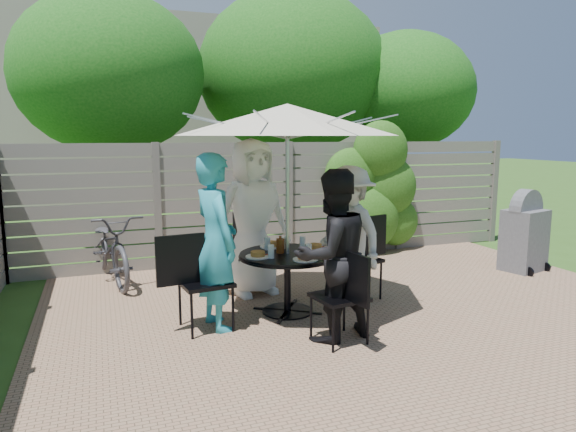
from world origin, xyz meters
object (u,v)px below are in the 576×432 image
object	(u,v)px
person_back	(252,218)
glass_front	(309,250)
chair_back	(248,269)
plate_right	(315,247)
plate_front	(305,258)
umbrella	(287,120)
syrup_jug	(280,246)
person_left	(216,242)
glass_right	(302,243)
bicycle	(110,247)
plate_back	(271,245)
bbq_grill	(524,234)
plate_left	(258,255)
glass_left	(271,252)
chair_left	(204,301)
coffee_cup	(285,243)
patio_table	(287,272)
chair_right	(357,275)
glass_back	(267,244)
person_front	(332,256)
person_right	(349,235)
chair_front	(340,316)

from	to	relation	value
person_back	glass_front	world-z (taller)	person_back
chair_back	plate_right	distance (m)	1.11
person_back	plate_front	world-z (taller)	person_back
umbrella	syrup_jug	bearing A→B (deg)	150.75
person_left	glass_right	world-z (taller)	person_left
bicycle	plate_right	bearing A→B (deg)	-53.35
syrup_jug	plate_front	bearing A→B (deg)	-71.12
plate_back	bbq_grill	size ratio (longest dim) A/B	0.22
umbrella	person_left	distance (m)	1.47
plate_left	glass_left	world-z (taller)	glass_left
chair_left	person_left	size ratio (longest dim) A/B	0.56
plate_right	umbrella	bearing A→B (deg)	-169.45
chair_back	glass_right	bearing A→B (deg)	18.70
umbrella	chair_back	xyz separation A→B (m)	(-0.18, 0.95, -1.82)
person_left	glass_right	bearing A→B (deg)	-84.50
chair_left	coffee_cup	xyz separation A→B (m)	(1.01, 0.41, 0.44)
chair_left	bbq_grill	world-z (taller)	bbq_grill
patio_table	plate_left	bearing A→B (deg)	-169.45
chair_right	glass_back	world-z (taller)	chair_right
person_front	glass_front	distance (m)	0.58
person_back	patio_table	bearing A→B (deg)	-90.00
umbrella	chair_right	size ratio (longest dim) A/B	2.75
patio_table	umbrella	size ratio (longest dim) A/B	0.44
plate_front	bicycle	distance (m)	2.97
glass_front	glass_right	distance (m)	0.40
coffee_cup	person_back	bearing A→B (deg)	109.86
glass_right	patio_table	bearing A→B (deg)	-147.45
chair_left	glass_right	xyz separation A→B (m)	(1.19, 0.33, 0.45)
umbrella	glass_front	size ratio (longest dim) A/B	19.48
plate_left	glass_back	world-z (taller)	glass_back
chair_right	patio_table	bearing A→B (deg)	-5.16
glass_back	bicycle	size ratio (longest dim) A/B	0.08
person_front	bicycle	bearing A→B (deg)	-65.76
glass_front	coffee_cup	xyz separation A→B (m)	(-0.09, 0.47, -0.01)
chair_left	glass_front	distance (m)	1.19
chair_left	person_front	bearing A→B (deg)	-37.08
plate_right	plate_left	bearing A→B (deg)	-169.45
person_back	plate_left	distance (m)	0.94
plate_front	bbq_grill	world-z (taller)	bbq_grill
person_back	plate_left	size ratio (longest dim) A/B	7.35
plate_front	syrup_jug	world-z (taller)	syrup_jug
umbrella	bbq_grill	xyz separation A→B (m)	(3.79, 0.49, -1.56)
plate_right	glass_right	xyz separation A→B (m)	(-0.12, 0.08, 0.05)
person_left	chair_right	xyz separation A→B (m)	(1.77, 0.33, -0.59)
syrup_jug	bicycle	distance (m)	2.59
person_front	plate_right	world-z (taller)	person_front
patio_table	chair_left	size ratio (longest dim) A/B	1.21
person_back	person_right	distance (m)	1.18
chair_front	glass_left	xyz separation A→B (m)	(-0.41, 0.80, 0.47)
chair_front	glass_right	size ratio (longest dim) A/B	6.56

